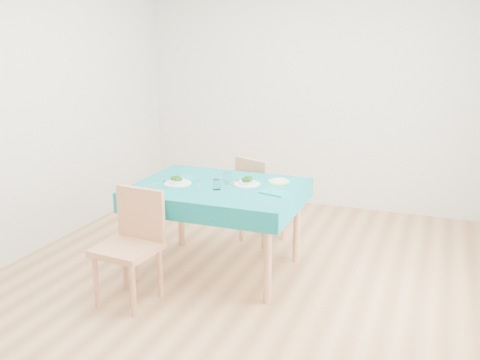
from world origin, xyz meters
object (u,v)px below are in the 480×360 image
(chair_far, at_px, (262,195))
(side_plate, at_px, (279,181))
(bowl_near, at_px, (178,180))
(bowl_far, at_px, (247,181))
(table, at_px, (219,229))
(chair_near, at_px, (126,237))

(chair_far, height_order, side_plate, chair_far)
(chair_far, xyz_separation_m, side_plate, (0.32, -0.50, 0.30))
(chair_far, height_order, bowl_near, chair_far)
(bowl_near, distance_m, side_plate, 0.85)
(chair_far, distance_m, bowl_far, 0.77)
(table, distance_m, bowl_near, 0.53)
(table, bearing_deg, side_plate, 33.45)
(bowl_far, bearing_deg, bowl_near, -161.26)
(chair_near, relative_size, side_plate, 5.72)
(side_plate, bearing_deg, bowl_far, -138.69)
(chair_far, bearing_deg, chair_near, 92.15)
(chair_near, distance_m, bowl_near, 0.73)
(chair_far, xyz_separation_m, bowl_far, (0.10, -0.69, 0.33))
(chair_near, height_order, chair_far, chair_near)
(side_plate, bearing_deg, chair_far, 122.18)
(side_plate, bearing_deg, bowl_near, -153.78)
(bowl_far, xyz_separation_m, side_plate, (0.22, 0.19, -0.03))
(chair_near, xyz_separation_m, bowl_near, (0.08, 0.67, 0.27))
(chair_far, distance_m, bowl_near, 1.04)
(table, distance_m, chair_far, 0.80)
(table, xyz_separation_m, bowl_far, (0.22, 0.10, 0.41))
(bowl_near, height_order, bowl_far, bowl_near)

